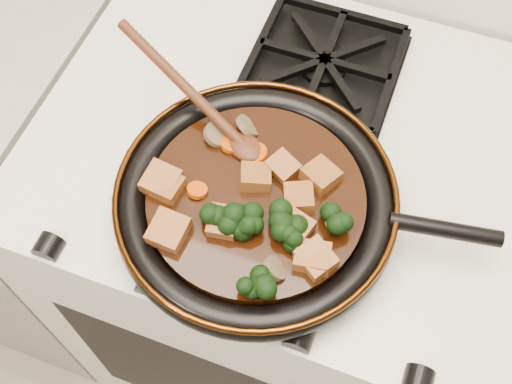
% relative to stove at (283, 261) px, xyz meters
% --- Properties ---
extents(stove, '(0.76, 0.60, 0.90)m').
position_rel_stove_xyz_m(stove, '(0.00, 0.00, 0.00)').
color(stove, white).
rests_on(stove, ground).
extents(burner_grate_front, '(0.23, 0.23, 0.03)m').
position_rel_stove_xyz_m(burner_grate_front, '(0.00, -0.14, 0.46)').
color(burner_grate_front, black).
rests_on(burner_grate_front, stove).
extents(burner_grate_back, '(0.23, 0.23, 0.03)m').
position_rel_stove_xyz_m(burner_grate_back, '(0.00, 0.14, 0.46)').
color(burner_grate_back, black).
rests_on(burner_grate_back, stove).
extents(skillet, '(0.50, 0.37, 0.05)m').
position_rel_stove_xyz_m(skillet, '(-0.01, -0.14, 0.49)').
color(skillet, black).
rests_on(skillet, burner_grate_front).
extents(braising_sauce, '(0.28, 0.28, 0.02)m').
position_rel_stove_xyz_m(braising_sauce, '(-0.01, -0.14, 0.50)').
color(braising_sauce, black).
rests_on(braising_sauce, skillet).
extents(tofu_cube_0, '(0.05, 0.05, 0.03)m').
position_rel_stove_xyz_m(tofu_cube_0, '(-0.02, -0.12, 0.52)').
color(tofu_cube_0, '#935221').
rests_on(tofu_cube_0, braising_sauce).
extents(tofu_cube_1, '(0.05, 0.05, 0.03)m').
position_rel_stove_xyz_m(tofu_cube_1, '(0.05, -0.17, 0.52)').
color(tofu_cube_1, '#935221').
rests_on(tofu_cube_1, braising_sauce).
extents(tofu_cube_2, '(0.05, 0.05, 0.03)m').
position_rel_stove_xyz_m(tofu_cube_2, '(-0.13, -0.17, 0.52)').
color(tofu_cube_2, '#935221').
rests_on(tofu_cube_2, braising_sauce).
extents(tofu_cube_3, '(0.04, 0.05, 0.03)m').
position_rel_stove_xyz_m(tofu_cube_3, '(-0.03, -0.19, 0.52)').
color(tofu_cube_3, '#935221').
rests_on(tofu_cube_3, braising_sauce).
extents(tofu_cube_4, '(0.05, 0.04, 0.03)m').
position_rel_stove_xyz_m(tofu_cube_4, '(0.09, -0.20, 0.52)').
color(tofu_cube_4, '#935221').
rests_on(tofu_cube_4, braising_sauce).
extents(tofu_cube_5, '(0.04, 0.04, 0.02)m').
position_rel_stove_xyz_m(tofu_cube_5, '(-0.12, -0.17, 0.52)').
color(tofu_cube_5, '#935221').
rests_on(tofu_cube_5, braising_sauce).
extents(tofu_cube_6, '(0.05, 0.05, 0.03)m').
position_rel_stove_xyz_m(tofu_cube_6, '(0.05, -0.13, 0.52)').
color(tofu_cube_6, '#935221').
rests_on(tofu_cube_6, braising_sauce).
extents(tofu_cube_7, '(0.05, 0.05, 0.03)m').
position_rel_stove_xyz_m(tofu_cube_7, '(0.01, -0.09, 0.52)').
color(tofu_cube_7, '#935221').
rests_on(tofu_cube_7, braising_sauce).
extents(tofu_cube_8, '(0.06, 0.06, 0.03)m').
position_rel_stove_xyz_m(tofu_cube_8, '(0.06, -0.09, 0.52)').
color(tofu_cube_8, '#935221').
rests_on(tofu_cube_8, braising_sauce).
extents(tofu_cube_9, '(0.05, 0.05, 0.03)m').
position_rel_stove_xyz_m(tofu_cube_9, '(-0.09, -0.23, 0.52)').
color(tofu_cube_9, '#935221').
rests_on(tofu_cube_9, braising_sauce).
extents(tofu_cube_10, '(0.06, 0.06, 0.03)m').
position_rel_stove_xyz_m(tofu_cube_10, '(0.09, -0.20, 0.52)').
color(tofu_cube_10, '#935221').
rests_on(tofu_cube_10, braising_sauce).
extents(broccoli_floret_0, '(0.07, 0.07, 0.07)m').
position_rel_stove_xyz_m(broccoli_floret_0, '(0.09, -0.15, 0.52)').
color(broccoli_floret_0, black).
rests_on(broccoli_floret_0, braising_sauce).
extents(broccoli_floret_1, '(0.08, 0.07, 0.06)m').
position_rel_stove_xyz_m(broccoli_floret_1, '(0.04, -0.17, 0.52)').
color(broccoli_floret_1, black).
rests_on(broccoli_floret_1, braising_sauce).
extents(broccoli_floret_2, '(0.08, 0.09, 0.06)m').
position_rel_stove_xyz_m(broccoli_floret_2, '(0.05, -0.18, 0.52)').
color(broccoli_floret_2, black).
rests_on(broccoli_floret_2, braising_sauce).
extents(broccoli_floret_3, '(0.09, 0.09, 0.06)m').
position_rel_stove_xyz_m(broccoli_floret_3, '(0.01, -0.19, 0.52)').
color(broccoli_floret_3, black).
rests_on(broccoli_floret_3, braising_sauce).
extents(broccoli_floret_4, '(0.08, 0.08, 0.06)m').
position_rel_stove_xyz_m(broccoli_floret_4, '(0.04, -0.25, 0.52)').
color(broccoli_floret_4, black).
rests_on(broccoli_floret_4, braising_sauce).
extents(broccoli_floret_5, '(0.07, 0.07, 0.06)m').
position_rel_stove_xyz_m(broccoli_floret_5, '(-0.02, -0.19, 0.52)').
color(broccoli_floret_5, black).
rests_on(broccoli_floret_5, braising_sauce).
extents(broccoli_floret_6, '(0.08, 0.08, 0.06)m').
position_rel_stove_xyz_m(broccoli_floret_6, '(-0.05, -0.18, 0.52)').
color(broccoli_floret_6, black).
rests_on(broccoli_floret_6, braising_sauce).
extents(carrot_coin_0, '(0.03, 0.03, 0.01)m').
position_rel_stove_xyz_m(carrot_coin_0, '(-0.08, -0.16, 0.51)').
color(carrot_coin_0, '#CC4505').
rests_on(carrot_coin_0, braising_sauce).
extents(carrot_coin_1, '(0.03, 0.03, 0.02)m').
position_rel_stove_xyz_m(carrot_coin_1, '(-0.07, -0.08, 0.51)').
color(carrot_coin_1, '#CC4505').
rests_on(carrot_coin_1, braising_sauce).
extents(carrot_coin_2, '(0.03, 0.03, 0.02)m').
position_rel_stove_xyz_m(carrot_coin_2, '(-0.03, -0.08, 0.51)').
color(carrot_coin_2, '#CC4505').
rests_on(carrot_coin_2, braising_sauce).
extents(carrot_coin_3, '(0.03, 0.03, 0.02)m').
position_rel_stove_xyz_m(carrot_coin_3, '(-0.02, -0.19, 0.51)').
color(carrot_coin_3, '#CC4505').
rests_on(carrot_coin_3, braising_sauce).
extents(carrot_coin_4, '(0.03, 0.03, 0.01)m').
position_rel_stove_xyz_m(carrot_coin_4, '(-0.02, -0.11, 0.51)').
color(carrot_coin_4, '#CC4505').
rests_on(carrot_coin_4, braising_sauce).
extents(mushroom_slice_0, '(0.05, 0.05, 0.03)m').
position_rel_stove_xyz_m(mushroom_slice_0, '(-0.06, -0.04, 0.52)').
color(mushroom_slice_0, brown).
rests_on(mushroom_slice_0, braising_sauce).
extents(mushroom_slice_1, '(0.04, 0.05, 0.03)m').
position_rel_stove_xyz_m(mushroom_slice_1, '(-0.09, -0.07, 0.52)').
color(mushroom_slice_1, brown).
rests_on(mushroom_slice_1, braising_sauce).
extents(mushroom_slice_2, '(0.04, 0.04, 0.03)m').
position_rel_stove_xyz_m(mushroom_slice_2, '(0.05, -0.23, 0.52)').
color(mushroom_slice_2, brown).
rests_on(mushroom_slice_2, braising_sauce).
extents(wooden_spoon, '(0.15, 0.08, 0.24)m').
position_rel_stove_xyz_m(wooden_spoon, '(-0.11, -0.05, 0.53)').
color(wooden_spoon, '#4D2210').
rests_on(wooden_spoon, braising_sauce).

